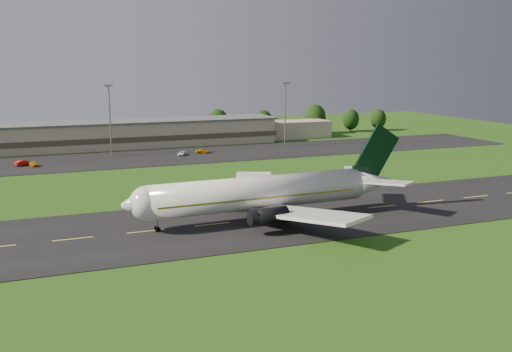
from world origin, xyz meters
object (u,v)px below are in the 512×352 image
object	(u,v)px
light_mast_centre	(110,112)
airliner	(263,193)
service_vehicle_b	(23,163)
terminal	(109,135)
service_vehicle_a	(34,164)
service_vehicle_c	(182,153)
service_vehicle_d	(203,151)
light_mast_east	(285,106)

from	to	relation	value
light_mast_centre	airliner	bearing A→B (deg)	-79.27
light_mast_centre	service_vehicle_b	distance (m)	28.05
terminal	service_vehicle_a	xyz separation A→B (m)	(-22.61, -27.52, -3.25)
service_vehicle_b	service_vehicle_c	bearing A→B (deg)	-117.28
light_mast_centre	service_vehicle_d	bearing A→B (deg)	-13.51
light_mast_east	terminal	bearing A→B (deg)	163.20
light_mast_centre	service_vehicle_d	size ratio (longest dim) A/B	4.63
airliner	service_vehicle_a	bearing A→B (deg)	116.23
airliner	service_vehicle_b	xyz separation A→B (m)	(-38.84, 70.83, -3.84)
service_vehicle_a	service_vehicle_b	size ratio (longest dim) A/B	0.86
service_vehicle_a	service_vehicle_c	distance (m)	40.31
service_vehicle_a	service_vehicle_b	xyz separation A→B (m)	(-2.48, 2.19, 0.08)
terminal	service_vehicle_b	size ratio (longest dim) A/B	33.35
terminal	service_vehicle_b	xyz separation A→B (m)	(-25.09, -25.33, -3.17)
airliner	service_vehicle_d	size ratio (longest dim) A/B	11.67
service_vehicle_b	service_vehicle_a	bearing A→B (deg)	-161.06
service_vehicle_b	light_mast_centre	bearing A→B (deg)	-98.46
terminal	service_vehicle_a	size ratio (longest dim) A/B	38.58
light_mast_east	service_vehicle_c	world-z (taller)	light_mast_east
terminal	service_vehicle_c	distance (m)	29.59
airliner	service_vehicle_a	distance (m)	77.77
service_vehicle_a	service_vehicle_d	size ratio (longest dim) A/B	0.86
service_vehicle_b	service_vehicle_d	xyz separation A→B (m)	(49.31, 2.99, -0.08)
terminal	light_mast_east	xyz separation A→B (m)	(53.60, -16.18, 8.75)
airliner	terminal	distance (m)	97.14
terminal	light_mast_centre	distance (m)	18.45
terminal	service_vehicle_c	size ratio (longest dim) A/B	34.20
airliner	service_vehicle_a	xyz separation A→B (m)	(-36.36, 68.64, -3.92)
service_vehicle_b	light_mast_east	bearing A→B (deg)	-112.93
light_mast_centre	light_mast_east	bearing A→B (deg)	0.00
light_mast_east	service_vehicle_d	world-z (taller)	light_mast_east
service_vehicle_c	light_mast_east	bearing A→B (deg)	35.98
service_vehicle_b	airliner	bearing A→B (deg)	179.18
terminal	service_vehicle_c	bearing A→B (deg)	-53.45
terminal	service_vehicle_a	world-z (taller)	terminal
service_vehicle_c	service_vehicle_d	xyz separation A→B (m)	(6.71, 1.29, 0.05)
light_mast_east	service_vehicle_c	distance (m)	38.76
light_mast_centre	service_vehicle_a	world-z (taller)	light_mast_centre
airliner	service_vehicle_a	size ratio (longest dim) A/B	13.64
airliner	terminal	size ratio (longest dim) A/B	0.35
airliner	light_mast_east	bearing A→B (deg)	61.83
light_mast_east	service_vehicle_c	size ratio (longest dim) A/B	4.80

